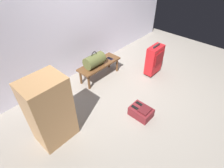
% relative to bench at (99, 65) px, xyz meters
% --- Properties ---
extents(ground_plane, '(6.60, 6.60, 0.00)m').
position_rel_bench_xyz_m(ground_plane, '(0.05, -1.03, -0.31)').
color(ground_plane, gray).
extents(back_wall, '(6.00, 0.10, 2.80)m').
position_rel_bench_xyz_m(back_wall, '(0.05, 0.57, 1.09)').
color(back_wall, silver).
rests_on(back_wall, ground).
extents(bench, '(1.00, 0.36, 0.36)m').
position_rel_bench_xyz_m(bench, '(0.00, 0.00, 0.00)').
color(bench, brown).
rests_on(bench, ground).
extents(duffel_bag_olive, '(0.44, 0.26, 0.34)m').
position_rel_bench_xyz_m(duffel_bag_olive, '(-0.13, 0.00, 0.19)').
color(duffel_bag_olive, '#51562D').
rests_on(duffel_bag_olive, bench).
extents(cell_phone, '(0.07, 0.14, 0.01)m').
position_rel_bench_xyz_m(cell_phone, '(0.30, -0.04, 0.06)').
color(cell_phone, '#191E4C').
rests_on(cell_phone, bench).
extents(suitcase_upright_red, '(0.42, 0.23, 0.72)m').
position_rel_bench_xyz_m(suitcase_upright_red, '(0.92, -0.81, 0.06)').
color(suitcase_upright_red, red).
rests_on(suitcase_upright_red, ground).
extents(backpack_maroon, '(0.28, 0.38, 0.21)m').
position_rel_bench_xyz_m(backpack_maroon, '(-0.32, -1.36, -0.22)').
color(backpack_maroon, maroon).
rests_on(backpack_maroon, ground).
extents(side_cabinet, '(0.56, 0.44, 1.10)m').
position_rel_bench_xyz_m(side_cabinet, '(-1.56, -0.60, 0.24)').
color(side_cabinet, '#A87A4C').
rests_on(side_cabinet, ground).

